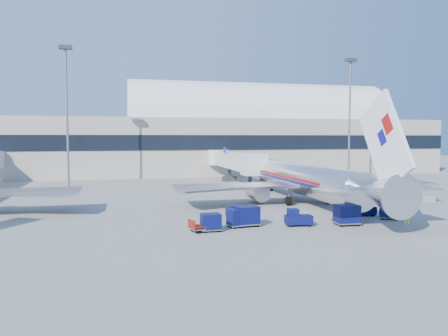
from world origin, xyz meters
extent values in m
plane|color=gray|center=(0.00, 0.00, 0.00)|extent=(260.00, 260.00, 0.00)
cube|color=#B2AA9E|center=(-25.00, 56.00, 6.00)|extent=(170.00, 28.00, 12.00)
cube|color=black|center=(-25.00, 42.05, 7.00)|extent=(170.00, 0.40, 3.00)
cylinder|color=white|center=(20.00, 56.00, 12.00)|extent=(60.00, 18.00, 18.00)
cylinder|color=silver|center=(10.00, 6.00, 2.90)|extent=(3.80, 28.00, 3.80)
sphere|color=silver|center=(10.00, 20.00, 2.90)|extent=(3.72, 3.72, 3.72)
cone|color=silver|center=(10.00, -11.00, 3.30)|extent=(3.80, 6.00, 3.80)
cube|color=#A10D0C|center=(10.00, 7.00, 3.15)|extent=(3.85, 20.16, 0.32)
cube|color=navy|center=(10.00, 7.00, 2.78)|extent=(3.85, 20.16, 0.32)
cube|color=white|center=(10.00, -11.50, 7.70)|extent=(0.35, 7.79, 8.74)
cube|color=silver|center=(10.00, -10.50, 3.50)|extent=(11.00, 3.00, 0.18)
cube|color=silver|center=(10.00, 5.00, 2.30)|extent=(32.00, 5.00, 0.28)
cylinder|color=#B7B7BC|center=(4.50, 6.50, 1.35)|extent=(2.10, 3.80, 2.10)
cylinder|color=#B7B7BC|center=(15.50, 6.50, 1.35)|extent=(2.10, 3.80, 2.10)
cylinder|color=black|center=(10.00, 17.00, 0.45)|extent=(0.40, 0.90, 0.90)
cube|color=silver|center=(7.60, 30.00, 4.00)|extent=(2.70, 24.00, 2.70)
cube|color=silver|center=(7.60, 17.80, 4.00)|extent=(3.40, 3.20, 3.20)
cylinder|color=silver|center=(7.60, 41.50, 4.00)|extent=(4.40, 4.40, 3.00)
cube|color=#2D2D30|center=(7.60, 20.00, 1.80)|extent=(0.50, 0.50, 3.00)
cube|color=#2D2D30|center=(7.60, 20.00, 0.45)|extent=(2.60, 1.00, 0.90)
cube|color=#2D2D30|center=(7.60, 33.00, 1.80)|extent=(0.50, 0.50, 3.00)
cube|color=#2D2D30|center=(7.60, 33.00, 0.45)|extent=(2.60, 1.00, 0.90)
cube|color=navy|center=(6.00, 30.00, 5.80)|extent=(0.12, 1.40, 0.90)
cylinder|color=slate|center=(-20.00, 30.00, 11.00)|extent=(0.36, 0.36, 22.00)
cube|color=#2D2D30|center=(-20.00, 30.00, 22.30)|extent=(2.00, 1.20, 0.60)
cylinder|color=slate|center=(30.00, 30.00, 11.00)|extent=(0.36, 0.36, 22.00)
cube|color=#2D2D30|center=(30.00, 30.00, 22.30)|extent=(2.00, 1.20, 0.60)
cube|color=#9E9E96|center=(18.00, 2.00, 0.45)|extent=(3.00, 0.55, 0.90)
cube|color=#9E9E96|center=(21.30, 2.00, 0.45)|extent=(3.00, 0.55, 0.90)
cube|color=#9E9E96|center=(24.60, 2.00, 0.45)|extent=(3.00, 0.55, 0.90)
cube|color=#090D43|center=(3.85, -7.77, 0.58)|extent=(2.57, 1.55, 0.79)
cube|color=#090D43|center=(3.33, -7.69, 1.21)|extent=(1.09, 1.18, 0.74)
cylinder|color=black|center=(4.75, -7.43, 0.29)|extent=(0.62, 0.32, 0.59)
cube|color=#090D43|center=(12.38, -4.47, 0.57)|extent=(2.52, 1.50, 0.78)
cube|color=#090D43|center=(11.86, -4.40, 1.19)|extent=(1.06, 1.15, 0.72)
cylinder|color=black|center=(13.26, -4.12, 0.29)|extent=(0.60, 0.30, 0.58)
cube|color=#090D43|center=(-0.92, -2.55, 0.51)|extent=(1.15, 2.17, 0.69)
cube|color=#090D43|center=(-0.90, -3.01, 1.06)|extent=(0.96, 0.87, 0.65)
cylinder|color=black|center=(-1.37, -1.83, 0.26)|extent=(0.23, 0.53, 0.52)
cube|color=#090D43|center=(-0.77, -6.88, 1.05)|extent=(2.15, 1.77, 1.60)
cube|color=slate|center=(-0.77, -6.88, 0.24)|extent=(2.27, 1.84, 0.11)
cylinder|color=black|center=(-0.08, -6.18, 0.22)|extent=(0.46, 0.23, 0.44)
cube|color=#090D43|center=(-1.62, -7.02, 0.93)|extent=(2.02, 1.72, 1.42)
cube|color=slate|center=(-1.62, -7.02, 0.22)|extent=(2.12, 1.79, 0.10)
cylinder|color=black|center=(-1.07, -6.34, 0.20)|extent=(0.42, 0.24, 0.39)
cube|color=#090D43|center=(-4.38, -8.21, 0.87)|extent=(1.68, 1.33, 1.32)
cube|color=slate|center=(-4.38, -8.21, 0.20)|extent=(1.78, 1.38, 0.09)
cylinder|color=black|center=(-3.76, -7.69, 0.18)|extent=(0.37, 0.16, 0.37)
cube|color=#090D43|center=(8.23, -8.52, 1.07)|extent=(2.09, 1.66, 1.63)
cube|color=slate|center=(8.23, -8.52, 0.25)|extent=(2.21, 1.72, 0.11)
cylinder|color=black|center=(9.05, -7.94, 0.23)|extent=(0.46, 0.20, 0.45)
cube|color=#090D43|center=(13.81, -6.69, 0.89)|extent=(2.09, 1.93, 1.35)
cube|color=slate|center=(13.81, -6.69, 0.21)|extent=(2.20, 2.02, 0.09)
cylinder|color=black|center=(14.63, -6.54, 0.19)|extent=(0.40, 0.31, 0.37)
cube|color=slate|center=(-5.12, -8.20, 0.32)|extent=(2.34, 1.88, 0.11)
cube|color=maroon|center=(-5.12, -8.20, 0.51)|extent=(2.35, 1.92, 0.07)
cylinder|color=black|center=(-4.63, -7.54, 0.19)|extent=(0.40, 0.24, 0.37)
imported|color=yellow|center=(14.22, -8.93, 0.89)|extent=(0.74, 0.77, 1.77)
camera|label=1|loc=(-11.78, -44.23, 8.00)|focal=35.00mm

